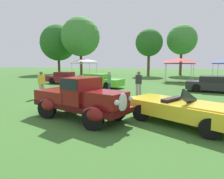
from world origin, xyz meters
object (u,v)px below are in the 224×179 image
show_car_burgundy (65,78)px  neighbor_convertible (185,109)px  spectator_between_cars (139,83)px  show_car_lime (98,81)px  canopy_tent_center_field (179,61)px  canopy_tent_left_field (84,61)px  spectator_by_row (42,83)px  feature_pickup_truck (81,98)px  spectator_far_side (109,82)px  show_car_charcoal (213,84)px

show_car_burgundy → neighbor_convertible: bearing=-44.5°
neighbor_convertible → spectator_between_cars: 6.04m
show_car_burgundy → show_car_lime: bearing=-24.0°
canopy_tent_center_field → canopy_tent_left_field: bearing=173.4°
show_car_burgundy → spectator_by_row: bearing=-70.4°
feature_pickup_truck → neighbor_convertible: 4.03m
spectator_far_side → canopy_tent_left_field: 15.32m
show_car_burgundy → show_car_charcoal: (13.98, -2.04, -0.00)m
canopy_tent_left_field → spectator_between_cars: bearing=-52.8°
show_car_burgundy → show_car_charcoal: 14.12m
show_car_burgundy → canopy_tent_center_field: bearing=26.2°
show_car_lime → spectator_between_cars: 5.78m
feature_pickup_truck → spectator_between_cars: bearing=76.8°
feature_pickup_truck → show_car_burgundy: (-7.45, 11.67, -0.27)m
spectator_between_cars → spectator_by_row: (-6.04, -2.02, 0.00)m
spectator_far_side → canopy_tent_center_field: size_ratio=0.52×
spectator_by_row → show_car_lime: bearing=73.7°
feature_pickup_truck → spectator_between_cars: (1.38, 5.88, 0.05)m
show_car_charcoal → spectator_by_row: spectator_by_row is taller
feature_pickup_truck → show_car_lime: bearing=107.0°
feature_pickup_truck → canopy_tent_left_field: bearing=114.2°
spectator_far_side → canopy_tent_center_field: canopy_tent_center_field is taller
spectator_between_cars → canopy_tent_left_field: (-9.87, 12.99, 1.51)m
feature_pickup_truck → spectator_between_cars: 6.03m
spectator_far_side → show_car_charcoal: bearing=28.2°
canopy_tent_left_field → canopy_tent_center_field: same height
show_car_burgundy → feature_pickup_truck: bearing=-57.4°
spectator_between_cars → show_car_burgundy: bearing=146.7°
show_car_lime → feature_pickup_truck: bearing=-73.0°
show_car_burgundy → spectator_far_side: bearing=-40.8°
show_car_burgundy → show_car_lime: same height
spectator_far_side → spectator_by_row: bearing=-154.3°
show_car_charcoal → spectator_between_cars: bearing=-143.9°
show_car_burgundy → spectator_between_cars: (8.83, -5.80, 0.31)m
feature_pickup_truck → canopy_tent_left_field: canopy_tent_left_field is taller
show_car_charcoal → canopy_tent_left_field: 17.72m
neighbor_convertible → show_car_charcoal: neighbor_convertible is taller
show_car_burgundy → spectator_between_cars: spectator_between_cars is taller
show_car_burgundy → spectator_by_row: size_ratio=2.39×
spectator_far_side → canopy_tent_left_field: canopy_tent_left_field is taller
show_car_charcoal → feature_pickup_truck: bearing=-124.1°
show_car_charcoal → canopy_tent_left_field: size_ratio=1.42×
neighbor_convertible → canopy_tent_center_field: (0.18, 16.96, 1.85)m
spectator_far_side → canopy_tent_center_field: 12.65m
show_car_burgundy → canopy_tent_left_field: canopy_tent_left_field is taller
feature_pickup_truck → canopy_tent_left_field: 20.75m
show_car_lime → canopy_tent_left_field: (-5.53, 9.19, 1.82)m
feature_pickup_truck → canopy_tent_left_field: (-8.49, 18.87, 1.56)m
show_car_lime → spectator_between_cars: bearing=-41.2°
feature_pickup_truck → show_car_burgundy: bearing=122.6°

